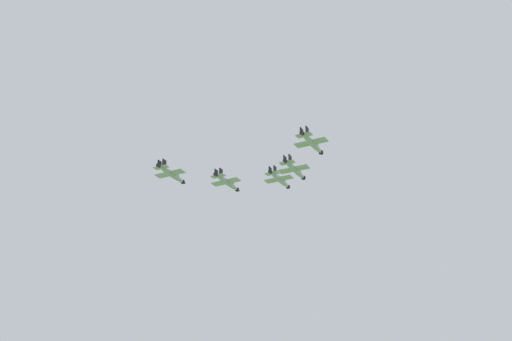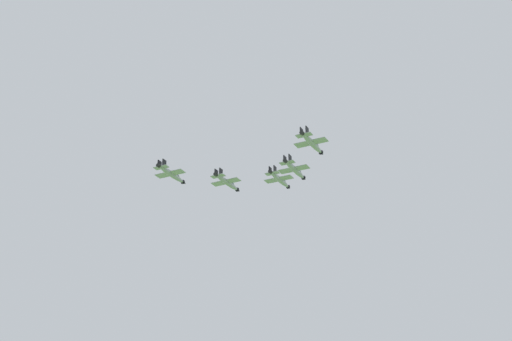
{
  "view_description": "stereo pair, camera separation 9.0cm",
  "coord_description": "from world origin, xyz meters",
  "px_view_note": "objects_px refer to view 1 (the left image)",
  "views": [
    {
      "loc": [
        178.55,
        -152.38,
        44.57
      ],
      "look_at": [
        16.94,
        -29.03,
        139.0
      ],
      "focal_mm": 53.05,
      "sensor_mm": 36.0,
      "label": 1
    },
    {
      "loc": [
        178.61,
        -152.31,
        44.57
      ],
      "look_at": [
        16.94,
        -29.03,
        139.0
      ],
      "focal_mm": 53.05,
      "sensor_mm": 36.0,
      "label": 2
    }
  ],
  "objects_px": {
    "jet_right_wingman": "(295,170)",
    "jet_left_wingman": "(227,182)",
    "jet_right_outer": "(312,143)",
    "jet_lead": "(280,179)",
    "jet_left_outer": "(171,174)"
  },
  "relations": [
    {
      "from": "jet_right_outer",
      "to": "jet_right_wingman",
      "type": "bearing_deg",
      "value": 39.75
    },
    {
      "from": "jet_left_outer",
      "to": "jet_right_outer",
      "type": "distance_m",
      "value": 45.71
    },
    {
      "from": "jet_right_wingman",
      "to": "jet_left_outer",
      "type": "distance_m",
      "value": 36.82
    },
    {
      "from": "jet_right_wingman",
      "to": "jet_right_outer",
      "type": "bearing_deg",
      "value": -140.63
    },
    {
      "from": "jet_left_wingman",
      "to": "jet_right_outer",
      "type": "height_order",
      "value": "jet_left_wingman"
    },
    {
      "from": "jet_left_wingman",
      "to": "jet_right_wingman",
      "type": "relative_size",
      "value": 1.0
    },
    {
      "from": "jet_right_wingman",
      "to": "jet_lead",
      "type": "bearing_deg",
      "value": 39.37
    },
    {
      "from": "jet_lead",
      "to": "jet_right_wingman",
      "type": "distance_m",
      "value": 18.22
    },
    {
      "from": "jet_lead",
      "to": "jet_right_outer",
      "type": "relative_size",
      "value": 1.0
    },
    {
      "from": "jet_lead",
      "to": "jet_left_outer",
      "type": "xyz_separation_m",
      "value": [
        -9.34,
        -34.03,
        -4.16
      ]
    },
    {
      "from": "jet_left_wingman",
      "to": "jet_right_outer",
      "type": "distance_m",
      "value": 36.83
    },
    {
      "from": "jet_left_wingman",
      "to": "jet_lead",
      "type": "bearing_deg",
      "value": -39.82
    },
    {
      "from": "jet_left_wingman",
      "to": "jet_left_outer",
      "type": "relative_size",
      "value": 0.99
    },
    {
      "from": "jet_right_wingman",
      "to": "jet_left_wingman",
      "type": "bearing_deg",
      "value": 89.01
    },
    {
      "from": "jet_left_wingman",
      "to": "jet_right_wingman",
      "type": "distance_m",
      "value": 22.86
    }
  ]
}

